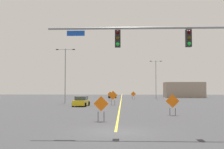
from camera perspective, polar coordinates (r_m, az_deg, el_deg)
name	(u,v)px	position (r m, az deg, el deg)	size (l,w,h in m)	color
ground	(116,132)	(17.65, 0.73, -11.29)	(198.05, 198.05, 0.00)	#38383A
road_centre_stripe	(121,99)	(72.51, 1.84, -4.77)	(0.16, 110.03, 0.01)	yellow
traffic_signal_assembly	(187,47)	(18.03, 14.69, 5.28)	(12.92, 0.44, 6.89)	gray
street_lamp_mid_left	(156,77)	(70.67, 8.67, -0.45)	(2.85, 0.24, 9.31)	gray
street_lamp_near_left	(65,71)	(50.95, -9.22, 0.60)	(3.36, 0.24, 9.54)	gray
construction_sign_median_far	(101,105)	(23.24, -2.17, -6.05)	(1.22, 0.07, 2.00)	orange
construction_sign_right_lane	(133,94)	(66.39, 4.24, -3.94)	(1.17, 0.15, 1.88)	orange
construction_sign_right_shoulder	(110,95)	(62.45, -0.36, -4.00)	(1.13, 0.10, 1.90)	orange
construction_sign_median_near	(113,96)	(44.92, 0.20, -4.27)	(1.41, 0.19, 2.21)	orange
construction_sign_left_lane	(173,102)	(28.88, 11.87, -5.33)	(1.34, 0.16, 2.04)	orange
car_black_near	(112,96)	(77.61, 0.06, -4.18)	(2.28, 4.10, 1.36)	black
car_yellow_passing	(81,101)	(42.56, -6.09, -5.32)	(2.15, 4.42, 1.44)	gold
roadside_building_east	(184,90)	(84.03, 14.01, -2.95)	(10.80, 6.32, 4.30)	gray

